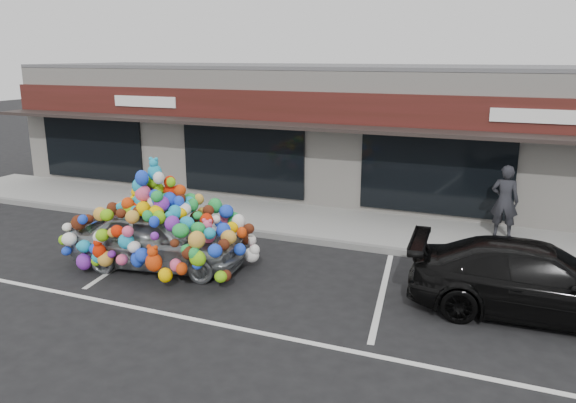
% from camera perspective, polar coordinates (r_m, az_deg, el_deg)
% --- Properties ---
extents(ground, '(90.00, 90.00, 0.00)m').
position_cam_1_polar(ground, '(12.33, -3.53, -7.51)').
color(ground, black).
rests_on(ground, ground).
extents(shop_building, '(24.00, 7.20, 4.31)m').
position_cam_1_polar(shop_building, '(19.51, 7.31, 7.25)').
color(shop_building, silver).
rests_on(shop_building, ground).
extents(sidewalk, '(26.00, 3.00, 0.15)m').
position_cam_1_polar(sidewalk, '(15.79, 2.80, -2.18)').
color(sidewalk, '#969690').
rests_on(sidewalk, ground).
extents(kerb, '(26.00, 0.18, 0.16)m').
position_cam_1_polar(kerb, '(14.45, 0.80, -3.78)').
color(kerb, slate).
rests_on(kerb, ground).
extents(parking_stripe_left, '(0.73, 4.37, 0.01)m').
position_cam_1_polar(parking_stripe_left, '(14.09, -15.01, -5.10)').
color(parking_stripe_left, silver).
rests_on(parking_stripe_left, ground).
extents(parking_stripe_mid, '(0.73, 4.37, 0.01)m').
position_cam_1_polar(parking_stripe_mid, '(11.65, 9.57, -9.05)').
color(parking_stripe_mid, silver).
rests_on(parking_stripe_mid, ground).
extents(lane_line, '(14.00, 0.12, 0.01)m').
position_cam_1_polar(lane_line, '(9.69, 1.35, -13.98)').
color(lane_line, silver).
rests_on(lane_line, ground).
extents(toy_car, '(2.83, 4.38, 2.42)m').
position_cam_1_polar(toy_car, '(12.85, -12.96, -3.04)').
color(toy_car, '#93989C').
rests_on(toy_car, ground).
extents(black_sedan, '(2.16, 4.70, 1.33)m').
position_cam_1_polar(black_sedan, '(11.27, 23.98, -7.37)').
color(black_sedan, black).
rests_on(black_sedan, ground).
extents(pedestrian_a, '(0.69, 0.47, 1.86)m').
position_cam_1_polar(pedestrian_a, '(15.16, 21.15, 0.05)').
color(pedestrian_a, black).
rests_on(pedestrian_a, sidewalk).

